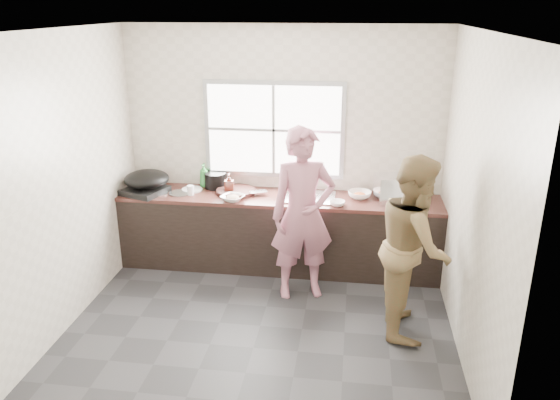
# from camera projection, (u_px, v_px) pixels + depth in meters

# --- Properties ---
(floor) EXTENTS (3.60, 3.20, 0.01)m
(floor) POSITION_uv_depth(u_px,v_px,m) (260.00, 326.00, 5.20)
(floor) COLOR #28282A
(floor) RESTS_ON ground
(ceiling) EXTENTS (3.60, 3.20, 0.01)m
(ceiling) POSITION_uv_depth(u_px,v_px,m) (256.00, 29.00, 4.28)
(ceiling) COLOR silver
(ceiling) RESTS_ON wall_back
(wall_back) EXTENTS (3.60, 0.01, 2.70)m
(wall_back) POSITION_uv_depth(u_px,v_px,m) (283.00, 147.00, 6.24)
(wall_back) COLOR beige
(wall_back) RESTS_ON ground
(wall_left) EXTENTS (0.01, 3.20, 2.70)m
(wall_left) POSITION_uv_depth(u_px,v_px,m) (64.00, 183.00, 4.97)
(wall_left) COLOR beige
(wall_left) RESTS_ON ground
(wall_right) EXTENTS (0.01, 3.20, 2.70)m
(wall_right) POSITION_uv_depth(u_px,v_px,m) (473.00, 202.00, 4.51)
(wall_right) COLOR beige
(wall_right) RESTS_ON ground
(wall_front) EXTENTS (3.60, 0.01, 2.70)m
(wall_front) POSITION_uv_depth(u_px,v_px,m) (211.00, 279.00, 3.25)
(wall_front) COLOR silver
(wall_front) RESTS_ON ground
(cabinet) EXTENTS (3.60, 0.62, 0.82)m
(cabinet) POSITION_uv_depth(u_px,v_px,m) (279.00, 233.00, 6.26)
(cabinet) COLOR black
(cabinet) RESTS_ON floor
(countertop) EXTENTS (3.60, 0.64, 0.04)m
(countertop) POSITION_uv_depth(u_px,v_px,m) (279.00, 198.00, 6.12)
(countertop) COLOR #3D1E19
(countertop) RESTS_ON cabinet
(sink) EXTENTS (0.55, 0.45, 0.02)m
(sink) POSITION_uv_depth(u_px,v_px,m) (310.00, 197.00, 6.06)
(sink) COLOR silver
(sink) RESTS_ON countertop
(faucet) EXTENTS (0.02, 0.02, 0.30)m
(faucet) POSITION_uv_depth(u_px,v_px,m) (312.00, 180.00, 6.20)
(faucet) COLOR silver
(faucet) RESTS_ON countertop
(window_frame) EXTENTS (1.60, 0.05, 1.10)m
(window_frame) POSITION_uv_depth(u_px,v_px,m) (274.00, 130.00, 6.17)
(window_frame) COLOR #9EA0A5
(window_frame) RESTS_ON wall_back
(window_glazing) EXTENTS (1.50, 0.01, 1.00)m
(window_glazing) POSITION_uv_depth(u_px,v_px,m) (274.00, 130.00, 6.14)
(window_glazing) COLOR white
(window_glazing) RESTS_ON window_frame
(woman) EXTENTS (0.70, 0.56, 1.67)m
(woman) POSITION_uv_depth(u_px,v_px,m) (303.00, 220.00, 5.51)
(woman) COLOR #B26A7E
(woman) RESTS_ON floor
(person_side) EXTENTS (0.64, 0.82, 1.68)m
(person_side) POSITION_uv_depth(u_px,v_px,m) (414.00, 246.00, 4.91)
(person_side) COLOR brown
(person_side) RESTS_ON floor
(cutting_board) EXTENTS (0.59, 0.59, 0.04)m
(cutting_board) POSITION_uv_depth(u_px,v_px,m) (236.00, 191.00, 6.20)
(cutting_board) COLOR black
(cutting_board) RESTS_ON countertop
(cleaver) EXTENTS (0.22, 0.17, 0.01)m
(cleaver) POSITION_uv_depth(u_px,v_px,m) (259.00, 192.00, 6.13)
(cleaver) COLOR #AAACB0
(cleaver) RESTS_ON cutting_board
(bowl_mince) EXTENTS (0.31, 0.31, 0.06)m
(bowl_mince) POSITION_uv_depth(u_px,v_px,m) (233.00, 198.00, 5.97)
(bowl_mince) COLOR white
(bowl_mince) RESTS_ON countertop
(bowl_crabs) EXTENTS (0.25, 0.25, 0.06)m
(bowl_crabs) POSITION_uv_depth(u_px,v_px,m) (360.00, 195.00, 6.04)
(bowl_crabs) COLOR white
(bowl_crabs) RESTS_ON countertop
(bowl_held) EXTENTS (0.27, 0.27, 0.07)m
(bowl_held) POSITION_uv_depth(u_px,v_px,m) (337.00, 203.00, 5.82)
(bowl_held) COLOR white
(bowl_held) RESTS_ON countertop
(black_pot) EXTENTS (0.30, 0.30, 0.18)m
(black_pot) POSITION_uv_depth(u_px,v_px,m) (216.00, 180.00, 6.36)
(black_pot) COLOR black
(black_pot) RESTS_ON countertop
(plate_food) EXTENTS (0.25, 0.25, 0.02)m
(plate_food) POSITION_uv_depth(u_px,v_px,m) (192.00, 190.00, 6.30)
(plate_food) COLOR white
(plate_food) RESTS_ON countertop
(bottle_green) EXTENTS (0.13, 0.13, 0.28)m
(bottle_green) POSITION_uv_depth(u_px,v_px,m) (204.00, 175.00, 6.40)
(bottle_green) COLOR #277931
(bottle_green) RESTS_ON countertop
(bottle_brown_tall) EXTENTS (0.11, 0.11, 0.21)m
(bottle_brown_tall) POSITION_uv_depth(u_px,v_px,m) (229.00, 184.00, 6.18)
(bottle_brown_tall) COLOR #451911
(bottle_brown_tall) RESTS_ON countertop
(bottle_brown_short) EXTENTS (0.16, 0.16, 0.16)m
(bottle_brown_short) POSITION_uv_depth(u_px,v_px,m) (216.00, 181.00, 6.38)
(bottle_brown_short) COLOR #432610
(bottle_brown_short) RESTS_ON countertop
(glass_jar) EXTENTS (0.09, 0.09, 0.11)m
(glass_jar) POSITION_uv_depth(u_px,v_px,m) (190.00, 190.00, 6.14)
(glass_jar) COLOR white
(glass_jar) RESTS_ON countertop
(burner) EXTENTS (0.54, 0.54, 0.06)m
(burner) POSITION_uv_depth(u_px,v_px,m) (145.00, 191.00, 6.19)
(burner) COLOR black
(burner) RESTS_ON countertop
(wok) EXTENTS (0.61, 0.61, 0.19)m
(wok) POSITION_uv_depth(u_px,v_px,m) (147.00, 179.00, 6.20)
(wok) COLOR black
(wok) RESTS_ON burner
(dish_rack) EXTENTS (0.45, 0.37, 0.29)m
(dish_rack) POSITION_uv_depth(u_px,v_px,m) (394.00, 189.00, 5.90)
(dish_rack) COLOR silver
(dish_rack) RESTS_ON countertop
(pot_lid_left) EXTENTS (0.29, 0.29, 0.01)m
(pot_lid_left) POSITION_uv_depth(u_px,v_px,m) (157.00, 193.00, 6.20)
(pot_lid_left) COLOR silver
(pot_lid_left) RESTS_ON countertop
(pot_lid_right) EXTENTS (0.30, 0.30, 0.01)m
(pot_lid_right) POSITION_uv_depth(u_px,v_px,m) (180.00, 193.00, 6.19)
(pot_lid_right) COLOR #ABAFB2
(pot_lid_right) RESTS_ON countertop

